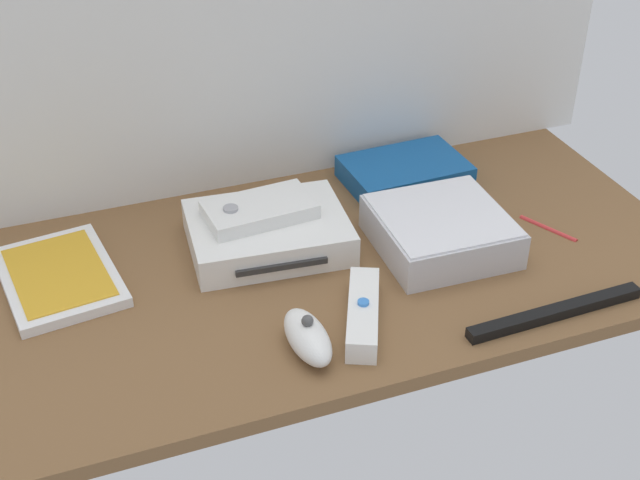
# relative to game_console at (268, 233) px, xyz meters

# --- Properties ---
(ground_plane) EXTENTS (1.00, 0.48, 0.02)m
(ground_plane) POSITION_rel_game_console_xyz_m (0.05, -0.07, -0.03)
(ground_plane) COLOR brown
(ground_plane) RESTS_ON ground
(game_console) EXTENTS (0.22, 0.18, 0.04)m
(game_console) POSITION_rel_game_console_xyz_m (0.00, 0.00, 0.00)
(game_console) COLOR white
(game_console) RESTS_ON ground_plane
(mini_computer) EXTENTS (0.17, 0.17, 0.05)m
(mini_computer) POSITION_rel_game_console_xyz_m (0.22, -0.08, 0.00)
(mini_computer) COLOR silver
(mini_computer) RESTS_ON ground_plane
(game_case) EXTENTS (0.16, 0.21, 0.02)m
(game_case) POSITION_rel_game_console_xyz_m (-0.28, 0.02, -0.01)
(game_case) COLOR white
(game_case) RESTS_ON ground_plane
(network_router) EXTENTS (0.18, 0.13, 0.03)m
(network_router) POSITION_rel_game_console_xyz_m (0.25, 0.09, -0.00)
(network_router) COLOR #145193
(network_router) RESTS_ON ground_plane
(remote_wand) EXTENTS (0.09, 0.15, 0.03)m
(remote_wand) POSITION_rel_game_console_xyz_m (0.06, -0.20, -0.01)
(remote_wand) COLOR white
(remote_wand) RESTS_ON ground_plane
(remote_nunchuk) EXTENTS (0.05, 0.10, 0.05)m
(remote_nunchuk) POSITION_rel_game_console_xyz_m (-0.02, -0.22, -0.00)
(remote_nunchuk) COLOR white
(remote_nunchuk) RESTS_ON ground_plane
(remote_classic_pad) EXTENTS (0.15, 0.09, 0.02)m
(remote_classic_pad) POSITION_rel_game_console_xyz_m (-0.01, 0.01, 0.03)
(remote_classic_pad) COLOR white
(remote_classic_pad) RESTS_ON game_console
(sensor_bar) EXTENTS (0.24, 0.02, 0.01)m
(sensor_bar) POSITION_rel_game_console_xyz_m (0.28, -0.27, -0.01)
(sensor_bar) COLOR black
(sensor_bar) RESTS_ON ground_plane
(stylus_pen) EXTENTS (0.05, 0.08, 0.01)m
(stylus_pen) POSITION_rel_game_console_xyz_m (0.38, -0.10, -0.02)
(stylus_pen) COLOR red
(stylus_pen) RESTS_ON ground_plane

